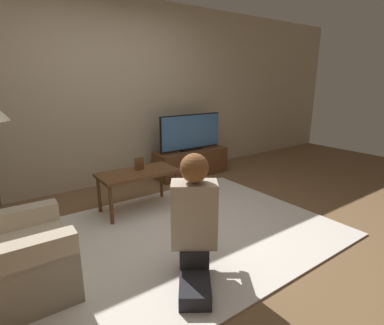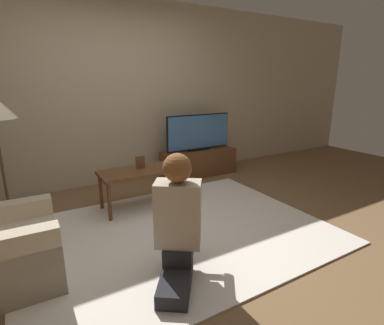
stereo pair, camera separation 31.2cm
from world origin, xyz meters
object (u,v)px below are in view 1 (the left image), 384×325
Objects in this scene: tv at (191,132)px; coffee_table at (138,176)px; person_kneeling at (194,218)px; armchair at (7,263)px.

tv is 1.23× the size of coffee_table.
tv is 1.13× the size of person_kneeling.
tv is 3.14m from armchair.
person_kneeling reaches higher than coffee_table.
tv is 1.52m from coffee_table.
coffee_table is at bearing -58.69° from armchair.
person_kneeling is at bearing -114.50° from armchair.
armchair is at bearing -149.54° from coffee_table.
coffee_table is 0.92× the size of person_kneeling.
person_kneeling is at bearing -98.58° from coffee_table.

